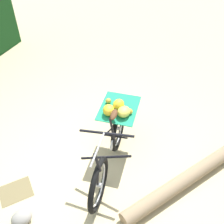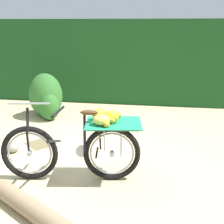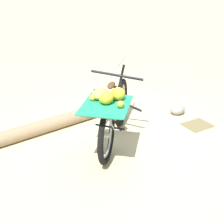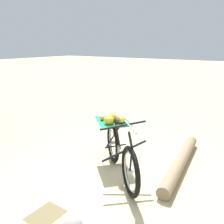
# 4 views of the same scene
# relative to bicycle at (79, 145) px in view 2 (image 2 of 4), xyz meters

# --- Properties ---
(ground_plane) EXTENTS (60.00, 60.00, 0.00)m
(ground_plane) POSITION_rel_bicycle_xyz_m (-0.32, 0.13, -0.48)
(ground_plane) COLOR #C6B284
(foliage_hedge) EXTENTS (5.99, 5.11, 2.06)m
(foliage_hedge) POSITION_rel_bicycle_xyz_m (-3.30, 2.84, 0.55)
(foliage_hedge) COLOR #19471E
(foliage_hedge) RESTS_ON ground_plane
(bicycle) EXTENTS (1.42, 1.52, 1.03)m
(bicycle) POSITION_rel_bicycle_xyz_m (0.00, 0.00, 0.00)
(bicycle) COLOR black
(bicycle) RESTS_ON ground_plane
(shrub_cluster) EXTENTS (1.00, 0.68, 0.95)m
(shrub_cluster) POSITION_rel_bicycle_xyz_m (-2.74, 1.07, -0.06)
(shrub_cluster) COLOR #2D6628
(shrub_cluster) RESTS_ON ground_plane
(path_stone) EXTENTS (0.26, 0.22, 0.16)m
(path_stone) POSITION_rel_bicycle_xyz_m (-1.43, -0.29, -0.40)
(path_stone) COLOR gray
(path_stone) RESTS_ON ground_plane
(leaf_litter_patch) EXTENTS (0.44, 0.36, 0.01)m
(leaf_litter_patch) POSITION_rel_bicycle_xyz_m (-1.42, 0.18, -0.48)
(leaf_litter_patch) COLOR olive
(leaf_litter_patch) RESTS_ON ground_plane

